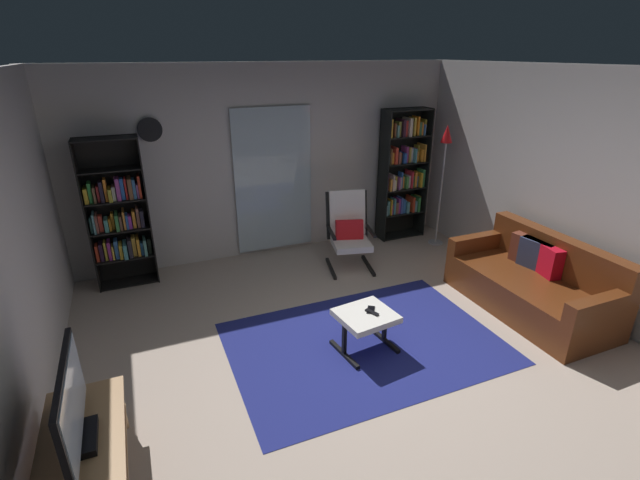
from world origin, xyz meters
name	(u,v)px	position (x,y,z in m)	size (l,w,h in m)	color
ground_plane	(367,362)	(0.00, 0.00, 0.00)	(7.02, 7.02, 0.00)	#B9A494
wall_back	(271,162)	(0.00, 2.90, 1.30)	(5.60, 0.06, 2.60)	beige
wall_right	(599,198)	(2.70, 0.00, 1.30)	(0.06, 6.00, 2.60)	beige
glass_door_panel	(274,181)	(0.01, 2.83, 1.05)	(1.10, 0.01, 2.00)	silver
area_rug	(364,343)	(0.12, 0.28, 0.00)	(2.66, 1.85, 0.01)	navy
tv_stand	(86,459)	(-2.33, -0.51, 0.30)	(0.51, 1.16, 0.45)	tan
television	(72,409)	(-2.33, -0.51, 0.72)	(0.20, 0.92, 0.57)	black
bookshelf_near_tv	(118,216)	(-2.02, 2.61, 0.89)	(0.70, 0.30, 1.83)	black
bookshelf_near_sofa	(403,171)	(1.99, 2.65, 1.04)	(0.72, 0.30, 1.96)	black
leather_sofa	(533,283)	(2.19, 0.16, 0.31)	(0.88, 1.83, 0.83)	#5D2C13
lounge_armchair	(349,229)	(0.77, 1.97, 0.53)	(0.69, 0.76, 1.02)	black
ottoman	(366,319)	(0.08, 0.20, 0.34)	(0.58, 0.54, 0.41)	white
tv_remote	(372,312)	(0.13, 0.18, 0.42)	(0.04, 0.14, 0.02)	black
cell_phone	(371,310)	(0.15, 0.23, 0.41)	(0.07, 0.14, 0.01)	black
floor_lamp_by_shelf	(445,154)	(2.34, 2.14, 1.38)	(0.22, 0.22, 1.78)	#A5A5AD
wall_clock	(150,130)	(-1.51, 2.82, 1.85)	(0.29, 0.03, 0.29)	silver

